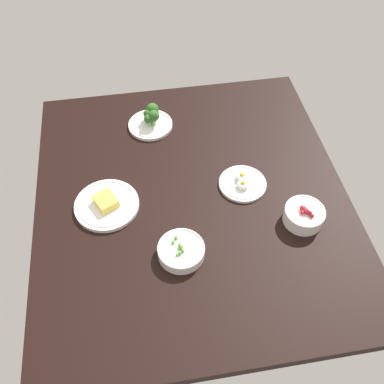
# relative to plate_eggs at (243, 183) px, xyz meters

# --- Properties ---
(dining_table) EXTENTS (1.23, 1.10, 0.04)m
(dining_table) POSITION_rel_plate_eggs_xyz_m (-0.02, 0.19, -0.03)
(dining_table) COLOR black
(dining_table) RESTS_ON ground
(plate_eggs) EXTENTS (0.17, 0.17, 0.04)m
(plate_eggs) POSITION_rel_plate_eggs_xyz_m (0.00, 0.00, 0.00)
(plate_eggs) COLOR white
(plate_eggs) RESTS_ON dining_table
(bowl_peas) EXTENTS (0.15, 0.15, 0.05)m
(bowl_peas) POSITION_rel_plate_eggs_xyz_m (-0.25, 0.26, 0.01)
(bowl_peas) COLOR white
(bowl_peas) RESTS_ON dining_table
(plate_cheese) EXTENTS (0.22, 0.22, 0.05)m
(plate_cheese) POSITION_rel_plate_eggs_xyz_m (-0.02, 0.49, 0.00)
(plate_cheese) COLOR white
(plate_cheese) RESTS_ON dining_table
(plate_broccoli) EXTENTS (0.18, 0.18, 0.08)m
(plate_broccoli) POSITION_rel_plate_eggs_xyz_m (0.37, 0.29, 0.02)
(plate_broccoli) COLOR white
(plate_broccoli) RESTS_ON dining_table
(bowl_berries) EXTENTS (0.14, 0.14, 0.07)m
(bowl_berries) POSITION_rel_plate_eggs_xyz_m (-0.19, -0.16, 0.02)
(bowl_berries) COLOR white
(bowl_berries) RESTS_ON dining_table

